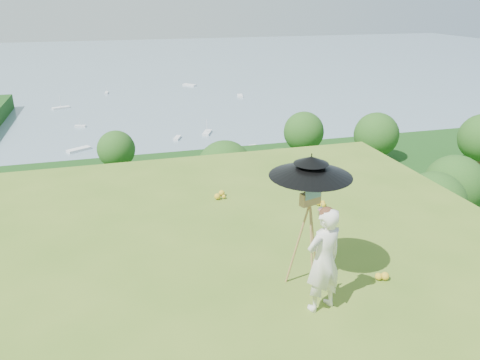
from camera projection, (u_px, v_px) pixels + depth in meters
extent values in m
plane|color=#4D7421|center=(170.00, 315.00, 6.75)|extent=(14.00, 14.00, 0.00)
cube|color=#0F3810|center=(141.00, 338.00, 48.76)|extent=(140.00, 56.00, 22.00)
cube|color=#676252|center=(127.00, 228.00, 87.18)|extent=(170.00, 28.00, 8.00)
plane|color=#7194A1|center=(110.00, 78.00, 234.32)|extent=(700.00, 700.00, 0.00)
imported|color=white|center=(324.00, 260.00, 6.61)|extent=(0.67, 0.53, 1.62)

